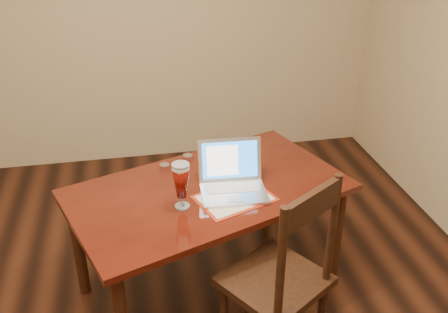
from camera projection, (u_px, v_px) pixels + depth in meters
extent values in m
cube|color=tan|center=(115.00, 12.00, 4.09)|extent=(4.50, 0.01, 2.70)
cube|color=#4A1309|center=(209.00, 190.00, 2.85)|extent=(1.76, 1.35, 0.04)
cylinder|color=#381B0E|center=(336.00, 236.00, 3.07)|extent=(0.07, 0.07, 0.69)
cylinder|color=#381B0E|center=(78.00, 247.00, 2.97)|extent=(0.07, 0.07, 0.69)
cylinder|color=#381B0E|center=(268.00, 184.00, 3.61)|extent=(0.07, 0.07, 0.69)
cube|color=#A0240E|center=(235.00, 198.00, 2.74)|extent=(0.48, 0.41, 0.00)
cube|color=beige|center=(235.00, 198.00, 2.74)|extent=(0.43, 0.36, 0.00)
cube|color=silver|center=(234.00, 194.00, 2.76)|extent=(0.37, 0.27, 0.02)
cube|color=silver|center=(233.00, 187.00, 2.80)|extent=(0.30, 0.13, 0.00)
cube|color=silver|center=(236.00, 199.00, 2.70)|extent=(0.09, 0.07, 0.00)
cube|color=silver|center=(230.00, 160.00, 2.84)|extent=(0.36, 0.09, 0.24)
cube|color=blue|center=(230.00, 160.00, 2.83)|extent=(0.32, 0.07, 0.20)
cube|color=white|center=(222.00, 161.00, 2.83)|extent=(0.18, 0.06, 0.17)
cylinder|color=silver|center=(182.00, 206.00, 2.67)|extent=(0.08, 0.08, 0.01)
cylinder|color=silver|center=(182.00, 201.00, 2.65)|extent=(0.01, 0.01, 0.06)
cylinder|color=silver|center=(181.00, 167.00, 2.56)|extent=(0.09, 0.09, 0.02)
cylinder|color=silver|center=(180.00, 165.00, 2.55)|extent=(0.09, 0.09, 0.01)
cylinder|color=silver|center=(165.00, 167.00, 3.01)|extent=(0.06, 0.06, 0.04)
cylinder|color=silver|center=(188.00, 158.00, 3.12)|extent=(0.06, 0.06, 0.04)
cube|color=black|center=(275.00, 281.00, 2.52)|extent=(0.63, 0.63, 0.04)
cylinder|color=black|center=(271.00, 283.00, 2.87)|extent=(0.04, 0.04, 0.45)
cylinder|color=black|center=(281.00, 265.00, 2.14)|extent=(0.04, 0.04, 0.60)
cylinder|color=black|center=(332.00, 229.00, 2.37)|extent=(0.04, 0.04, 0.60)
cube|color=black|center=(312.00, 205.00, 2.15)|extent=(0.33, 0.23, 0.13)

